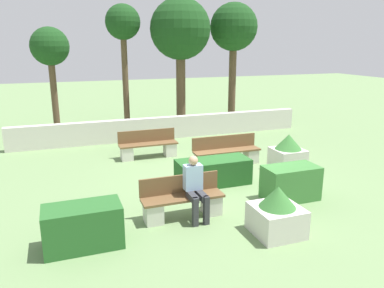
% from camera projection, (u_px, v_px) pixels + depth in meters
% --- Properties ---
extents(ground_plane, '(60.00, 60.00, 0.00)m').
position_uv_depth(ground_plane, '(214.00, 178.00, 10.31)').
color(ground_plane, '#6B8956').
extents(perimeter_wall, '(11.44, 0.30, 0.85)m').
position_uv_depth(perimeter_wall, '(165.00, 128.00, 14.62)').
color(perimeter_wall, beige).
rests_on(perimeter_wall, ground_plane).
extents(bench_front, '(1.76, 0.49, 0.88)m').
position_uv_depth(bench_front, '(183.00, 202.00, 7.93)').
color(bench_front, brown).
rests_on(bench_front, ground_plane).
extents(bench_left_side, '(1.89, 0.49, 0.88)m').
position_uv_depth(bench_left_side, '(148.00, 147.00, 12.15)').
color(bench_left_side, brown).
rests_on(bench_left_side, ground_plane).
extents(bench_right_side, '(2.09, 0.48, 0.88)m').
position_uv_depth(bench_right_side, '(227.00, 154.00, 11.39)').
color(bench_right_side, brown).
rests_on(bench_right_side, ground_plane).
extents(person_seated_man, '(0.38, 0.64, 1.35)m').
position_uv_depth(person_seated_man, '(195.00, 185.00, 7.78)').
color(person_seated_man, '#333338').
rests_on(person_seated_man, ground_plane).
extents(hedge_block_near_left, '(1.92, 0.79, 0.67)m').
position_uv_depth(hedge_block_near_left, '(213.00, 172.00, 9.82)').
color(hedge_block_near_left, '#235623').
rests_on(hedge_block_near_left, ground_plane).
extents(hedge_block_near_right, '(1.38, 0.71, 0.79)m').
position_uv_depth(hedge_block_near_right, '(83.00, 226.00, 6.75)').
color(hedge_block_near_right, '#286028').
rests_on(hedge_block_near_right, ground_plane).
extents(hedge_block_mid_left, '(1.29, 0.71, 0.81)m').
position_uv_depth(hedge_block_mid_left, '(291.00, 183.00, 8.85)').
color(hedge_block_mid_left, '#3D7A38').
rests_on(hedge_block_mid_left, ground_plane).
extents(planter_corner_left, '(0.90, 0.90, 0.98)m').
position_uv_depth(planter_corner_left, '(277.00, 213.00, 7.21)').
color(planter_corner_left, beige).
rests_on(planter_corner_left, ground_plane).
extents(planter_corner_right, '(0.84, 0.84, 1.11)m').
position_uv_depth(planter_corner_right, '(288.00, 154.00, 10.73)').
color(planter_corner_right, beige).
rests_on(planter_corner_right, ground_plane).
extents(tree_leftmost, '(1.45, 1.45, 4.23)m').
position_uv_depth(tree_leftmost, '(50.00, 49.00, 14.22)').
color(tree_leftmost, brown).
rests_on(tree_leftmost, ground_plane).
extents(tree_center_left, '(1.41, 1.41, 5.15)m').
position_uv_depth(tree_center_left, '(123.00, 27.00, 15.03)').
color(tree_center_left, brown).
rests_on(tree_center_left, ground_plane).
extents(tree_center_right, '(2.52, 2.52, 5.45)m').
position_uv_depth(tree_center_right, '(180.00, 31.00, 15.47)').
color(tree_center_right, brown).
rests_on(tree_center_right, ground_plane).
extents(tree_rightmost, '(2.08, 2.08, 5.36)m').
position_uv_depth(tree_rightmost, '(234.00, 29.00, 16.43)').
color(tree_rightmost, brown).
rests_on(tree_rightmost, ground_plane).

